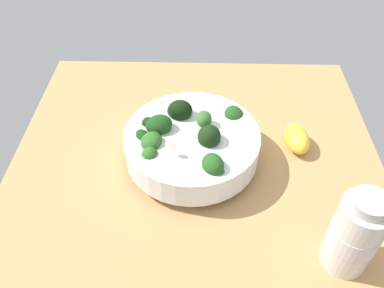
{
  "coord_description": "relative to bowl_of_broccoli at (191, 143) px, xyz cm",
  "views": [
    {
      "loc": [
        -0.55,
        46.34,
        51.09
      ],
      "look_at": [
        0.72,
        -1.56,
        4.0
      ],
      "focal_mm": 36.99,
      "sensor_mm": 36.0,
      "label": 1
    }
  ],
  "objects": [
    {
      "name": "ground_plane",
      "position": [
        -0.85,
        1.58,
        -6.03
      ],
      "size": [
        65.32,
        65.32,
        3.51
      ],
      "primitive_type": "cube",
      "color": "tan"
    },
    {
      "name": "bowl_of_broccoli",
      "position": [
        0.0,
        0.0,
        0.0
      ],
      "size": [
        22.83,
        22.83,
        10.12
      ],
      "color": "white",
      "rests_on": "ground_plane"
    },
    {
      "name": "lemon_wedge",
      "position": [
        -18.9,
        -3.98,
        -2.31
      ],
      "size": [
        4.91,
        7.55,
        3.93
      ],
      "primitive_type": "ellipsoid",
      "rotation": [
        0.0,
        0.0,
        1.67
      ],
      "color": "yellow",
      "rests_on": "ground_plane"
    },
    {
      "name": "bottle_tall",
      "position": [
        -21.95,
        18.77,
        2.25
      ],
      "size": [
        6.52,
        6.52,
        13.78
      ],
      "color": "beige",
      "rests_on": "ground_plane"
    }
  ]
}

